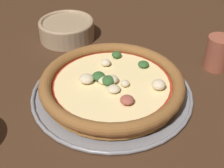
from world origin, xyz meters
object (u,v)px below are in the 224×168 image
object	(u,v)px
pizza_tray	(112,93)
bowl_near	(67,29)
pizza	(112,84)
drinking_cup	(218,53)

from	to	relation	value
pizza_tray	bowl_near	xyz separation A→B (m)	(0.29, -0.03, 0.03)
pizza_tray	bowl_near	bearing A→B (deg)	-5.81
pizza	bowl_near	bearing A→B (deg)	-5.76
pizza_tray	drinking_cup	world-z (taller)	drinking_cup
bowl_near	drinking_cup	world-z (taller)	drinking_cup
pizza_tray	bowl_near	world-z (taller)	bowl_near
pizza_tray	pizza	distance (m)	0.02
pizza_tray	bowl_near	distance (m)	0.30
pizza_tray	drinking_cup	size ratio (longest dim) A/B	4.27
pizza_tray	bowl_near	size ratio (longest dim) A/B	2.28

